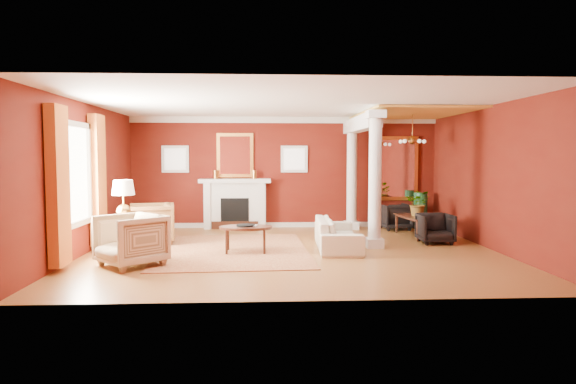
{
  "coord_description": "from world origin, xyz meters",
  "views": [
    {
      "loc": [
        -0.6,
        -10.01,
        1.88
      ],
      "look_at": [
        -0.07,
        0.36,
        1.15
      ],
      "focal_mm": 32.0,
      "sensor_mm": 36.0,
      "label": 1
    }
  ],
  "objects": [
    {
      "name": "dining_chair_near",
      "position": [
        3.13,
        0.76,
        0.35
      ],
      "size": [
        0.69,
        0.65,
        0.71
      ],
      "primitive_type": "imported",
      "rotation": [
        0.0,
        0.0,
        0.0
      ],
      "color": "black",
      "rests_on": "ground"
    },
    {
      "name": "side_table",
      "position": [
        -3.21,
        -0.23,
        0.96
      ],
      "size": [
        0.57,
        0.57,
        1.43
      ],
      "rotation": [
        0.0,
        0.0,
        -0.38
      ],
      "color": "black",
      "rests_on": "ground"
    },
    {
      "name": "dining_chair_far",
      "position": [
        2.8,
        2.88,
        0.37
      ],
      "size": [
        0.79,
        0.75,
        0.74
      ],
      "primitive_type": "imported",
      "rotation": [
        0.0,
        0.0,
        3.26
      ],
      "color": "black",
      "rests_on": "ground"
    },
    {
      "name": "ground",
      "position": [
        0.0,
        0.0,
        0.0
      ],
      "size": [
        8.0,
        8.0,
        0.0
      ],
      "primitive_type": "plane",
      "color": "brown",
      "rests_on": "ground"
    },
    {
      "name": "fireplace",
      "position": [
        -1.3,
        3.32,
        0.65
      ],
      "size": [
        1.85,
        0.42,
        1.29
      ],
      "color": "silver",
      "rests_on": "ground"
    },
    {
      "name": "overmantel_mirror",
      "position": [
        -1.3,
        3.45,
        1.9
      ],
      "size": [
        0.95,
        0.07,
        1.15
      ],
      "color": "#EDA445",
      "rests_on": "fireplace"
    },
    {
      "name": "potted_plant",
      "position": [
        3.03,
        1.68,
        1.0
      ],
      "size": [
        0.71,
        0.75,
        0.47
      ],
      "primitive_type": "imported",
      "rotation": [
        0.0,
        0.0,
        -0.35
      ],
      "color": "#26591E",
      "rests_on": "dining_table"
    },
    {
      "name": "coffee_table",
      "position": [
        -0.92,
        -0.1,
        0.47
      ],
      "size": [
        1.03,
        1.03,
        0.52
      ],
      "rotation": [
        0.0,
        0.0,
        0.42
      ],
      "color": "black",
      "rests_on": "ground"
    },
    {
      "name": "dining_table",
      "position": [
        3.09,
        1.67,
        0.38
      ],
      "size": [
        0.64,
        1.42,
        0.77
      ],
      "primitive_type": "imported",
      "rotation": [
        0.0,
        0.0,
        1.69
      ],
      "color": "black",
      "rests_on": "ground"
    },
    {
      "name": "armchair_stripe",
      "position": [
        -2.84,
        -1.23,
        0.49
      ],
      "size": [
        1.3,
        1.31,
        0.98
      ],
      "primitive_type": "imported",
      "rotation": [
        0.0,
        0.0,
        -0.82
      ],
      "color": "tan",
      "rests_on": "ground"
    },
    {
      "name": "column_back",
      "position": [
        1.7,
        3.0,
        1.43
      ],
      "size": [
        0.36,
        0.36,
        2.8
      ],
      "color": "silver",
      "rests_on": "ground"
    },
    {
      "name": "header_beam",
      "position": [
        1.7,
        1.9,
        2.62
      ],
      "size": [
        0.3,
        3.2,
        0.32
      ],
      "primitive_type": "cube",
      "color": "silver",
      "rests_on": "column_front"
    },
    {
      "name": "crown_trim",
      "position": [
        0.0,
        3.46,
        2.82
      ],
      "size": [
        8.0,
        0.08,
        0.16
      ],
      "primitive_type": "cube",
      "color": "silver",
      "rests_on": "room_shell"
    },
    {
      "name": "flank_window_left",
      "position": [
        -2.85,
        3.46,
        1.8
      ],
      "size": [
        0.7,
        0.07,
        0.7
      ],
      "color": "silver",
      "rests_on": "room_shell"
    },
    {
      "name": "coffee_book",
      "position": [
        -0.88,
        -0.07,
        0.64
      ],
      "size": [
        0.18,
        0.05,
        0.25
      ],
      "primitive_type": "imported",
      "rotation": [
        0.0,
        0.0,
        -0.19
      ],
      "color": "black",
      "rests_on": "coffee_table"
    },
    {
      "name": "amber_ceiling",
      "position": [
        2.85,
        1.75,
        2.87
      ],
      "size": [
        2.3,
        3.4,
        0.04
      ],
      "primitive_type": "cube",
      "color": "gold",
      "rests_on": "room_shell"
    },
    {
      "name": "room_shell",
      "position": [
        0.0,
        0.0,
        2.02
      ],
      "size": [
        8.04,
        7.04,
        2.92
      ],
      "color": "#57160C",
      "rests_on": "ground"
    },
    {
      "name": "left_window",
      "position": [
        -3.89,
        -0.6,
        1.42
      ],
      "size": [
        0.21,
        2.55,
        2.6
      ],
      "color": "white",
      "rests_on": "room_shell"
    },
    {
      "name": "rug",
      "position": [
        -1.18,
        0.16,
        0.01
      ],
      "size": [
        3.08,
        4.0,
        0.02
      ],
      "primitive_type": "cube",
      "rotation": [
        0.0,
        0.0,
        0.04
      ],
      "color": "maroon",
      "rests_on": "ground"
    },
    {
      "name": "green_urn",
      "position": [
        3.5,
        3.0,
        0.37
      ],
      "size": [
        0.4,
        0.4,
        0.95
      ],
      "color": "#143F1E",
      "rests_on": "ground"
    },
    {
      "name": "column_front",
      "position": [
        1.7,
        0.3,
        1.43
      ],
      "size": [
        0.36,
        0.36,
        2.8
      ],
      "color": "silver",
      "rests_on": "ground"
    },
    {
      "name": "armchair_leopard",
      "position": [
        -2.97,
        1.02,
        0.48
      ],
      "size": [
        1.03,
        1.07,
        0.96
      ],
      "primitive_type": "imported",
      "rotation": [
        0.0,
        0.0,
        -1.39
      ],
      "color": "black",
      "rests_on": "ground"
    },
    {
      "name": "dining_mirror",
      "position": [
        2.9,
        3.45,
        1.55
      ],
      "size": [
        1.3,
        0.07,
        1.7
      ],
      "color": "#EDA445",
      "rests_on": "room_shell"
    },
    {
      "name": "sofa",
      "position": [
        0.93,
        0.25,
        0.41
      ],
      "size": [
        0.71,
        2.12,
        0.82
      ],
      "primitive_type": "imported",
      "rotation": [
        0.0,
        0.0,
        1.52
      ],
      "color": "beige",
      "rests_on": "ground"
    },
    {
      "name": "flank_window_right",
      "position": [
        0.25,
        3.46,
        1.8
      ],
      "size": [
        0.7,
        0.07,
        0.7
      ],
      "color": "silver",
      "rests_on": "room_shell"
    },
    {
      "name": "base_trim",
      "position": [
        0.0,
        3.46,
        0.06
      ],
      "size": [
        8.0,
        0.08,
        0.12
      ],
      "primitive_type": "cube",
      "color": "silver",
      "rests_on": "ground"
    },
    {
      "name": "chandelier",
      "position": [
        2.9,
        1.8,
        2.25
      ],
      "size": [
        0.6,
        0.62,
        0.75
      ],
      "color": "#B78339",
      "rests_on": "room_shell"
    }
  ]
}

